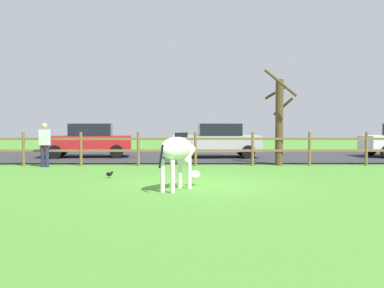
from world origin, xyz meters
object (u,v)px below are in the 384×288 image
(crow_on_grass, at_px, (110,174))
(bare_tree, at_px, (279,119))
(visitor_near_fence, at_px, (45,143))
(parked_car_silver, at_px, (217,140))
(zebra, at_px, (178,153))
(parked_car_red, at_px, (89,140))

(crow_on_grass, bearing_deg, bare_tree, 33.63)
(visitor_near_fence, bearing_deg, parked_car_silver, 30.31)
(bare_tree, height_order, crow_on_grass, bare_tree)
(zebra, relative_size, parked_car_red, 0.42)
(crow_on_grass, bearing_deg, zebra, -48.18)
(bare_tree, bearing_deg, parked_car_red, 156.42)
(zebra, bearing_deg, crow_on_grass, 131.82)
(zebra, bearing_deg, parked_car_red, 114.05)
(bare_tree, height_order, parked_car_silver, bare_tree)
(crow_on_grass, relative_size, visitor_near_fence, 0.13)
(visitor_near_fence, bearing_deg, bare_tree, 3.90)
(zebra, relative_size, visitor_near_fence, 1.06)
(zebra, xyz_separation_m, visitor_near_fence, (-5.09, 5.66, -0.02))
(bare_tree, relative_size, zebra, 2.11)
(crow_on_grass, xyz_separation_m, parked_car_red, (-2.28, 7.48, 0.72))
(bare_tree, bearing_deg, parked_car_silver, 123.61)
(crow_on_grass, bearing_deg, parked_car_red, 106.97)
(parked_car_red, distance_m, visitor_near_fence, 4.23)
(bare_tree, distance_m, crow_on_grass, 7.26)
(parked_car_red, xyz_separation_m, visitor_near_fence, (-0.70, -4.17, 0.06))
(bare_tree, height_order, zebra, bare_tree)
(parked_car_red, xyz_separation_m, parked_car_silver, (5.97, -0.27, 0.00))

